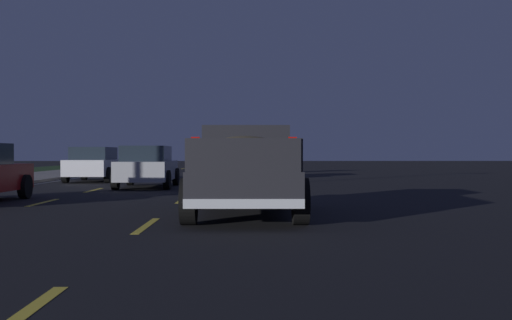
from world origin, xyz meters
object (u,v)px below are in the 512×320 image
object	(u,v)px
pickup_truck	(246,168)
sedan_silver	(147,166)
sedan_white	(95,164)
sedan_black	(251,163)

from	to	relation	value
pickup_truck	sedan_silver	xyz separation A→B (m)	(10.40, 3.69, -0.20)
pickup_truck	sedan_white	size ratio (longest dim) A/B	1.23
sedan_white	sedan_black	size ratio (longest dim) A/B	1.00
pickup_truck	sedan_black	distance (m)	19.52
sedan_white	sedan_silver	size ratio (longest dim) A/B	1.00
sedan_silver	sedan_white	bearing A→B (deg)	32.28
pickup_truck	sedan_black	xyz separation A→B (m)	(19.51, -0.24, -0.20)
sedan_silver	sedan_black	world-z (taller)	same
sedan_white	sedan_silver	world-z (taller)	same
sedan_white	sedan_black	distance (m)	8.20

